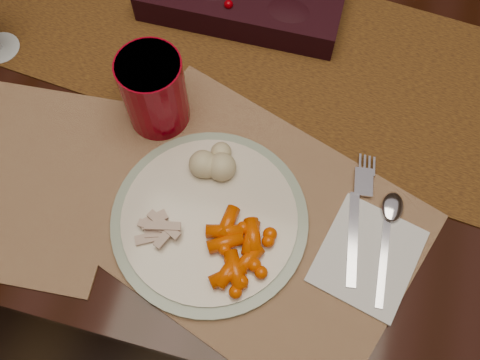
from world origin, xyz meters
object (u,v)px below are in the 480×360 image
(dining_table, at_px, (277,151))
(baby_carrots, at_px, (233,248))
(napkin, at_px, (368,256))
(red_cup, at_px, (154,91))
(turkey_shreds, at_px, (159,229))
(mashed_potatoes, at_px, (216,160))
(dinner_plate, at_px, (210,220))
(placemat_main, at_px, (248,222))

(dining_table, relative_size, baby_carrots, 15.47)
(napkin, distance_m, red_cup, 0.36)
(dining_table, bearing_deg, baby_carrots, -89.46)
(baby_carrots, height_order, turkey_shreds, baby_carrots)
(mashed_potatoes, height_order, napkin, mashed_potatoes)
(baby_carrots, distance_m, mashed_potatoes, 0.12)
(baby_carrots, bearing_deg, dining_table, 90.54)
(dining_table, bearing_deg, dinner_plate, -96.90)
(dinner_plate, xyz_separation_m, red_cup, (-0.12, 0.14, 0.05))
(dining_table, xyz_separation_m, mashed_potatoes, (-0.05, -0.25, 0.41))
(dining_table, relative_size, napkin, 13.12)
(dining_table, height_order, turkey_shreds, turkey_shreds)
(dining_table, distance_m, dinner_plate, 0.51)
(baby_carrots, bearing_deg, mashed_potatoes, 116.45)
(placemat_main, relative_size, baby_carrots, 3.74)
(baby_carrots, bearing_deg, napkin, 13.70)
(dinner_plate, bearing_deg, dining_table, 83.10)
(dining_table, distance_m, red_cup, 0.50)
(dinner_plate, bearing_deg, turkey_shreds, -149.38)
(mashed_potatoes, distance_m, napkin, 0.24)
(napkin, bearing_deg, dining_table, 132.23)
(dining_table, height_order, napkin, napkin)
(dinner_plate, relative_size, baby_carrots, 2.26)
(dining_table, height_order, placemat_main, placemat_main)
(mashed_potatoes, height_order, turkey_shreds, mashed_potatoes)
(red_cup, bearing_deg, dinner_plate, -50.10)
(dinner_plate, bearing_deg, placemat_main, 14.47)
(mashed_potatoes, bearing_deg, placemat_main, -44.78)
(napkin, relative_size, red_cup, 1.13)
(dinner_plate, distance_m, baby_carrots, 0.06)
(mashed_potatoes, xyz_separation_m, napkin, (0.22, -0.07, -0.03))
(baby_carrots, bearing_deg, turkey_shreds, 179.61)
(baby_carrots, bearing_deg, dinner_plate, 140.94)
(dining_table, xyz_separation_m, placemat_main, (0.01, -0.31, 0.38))
(dinner_plate, distance_m, napkin, 0.21)
(baby_carrots, xyz_separation_m, red_cup, (-0.16, 0.18, 0.03))
(red_cup, bearing_deg, napkin, -22.08)
(mashed_potatoes, relative_size, napkin, 0.52)
(placemat_main, bearing_deg, baby_carrots, -79.87)
(dining_table, height_order, baby_carrots, baby_carrots)
(placemat_main, relative_size, dinner_plate, 1.66)
(placemat_main, distance_m, mashed_potatoes, 0.09)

